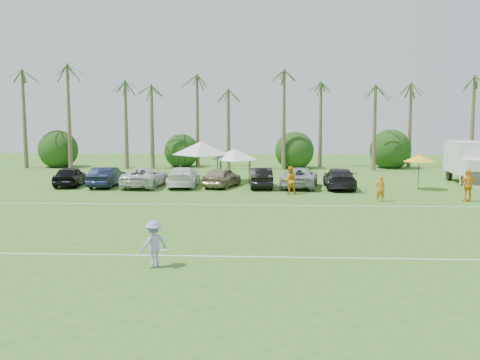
{
  "coord_description": "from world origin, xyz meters",
  "views": [
    {
      "loc": [
        3.29,
        -17.6,
        5.19
      ],
      "look_at": [
        1.65,
        13.25,
        1.6
      ],
      "focal_mm": 40.0,
      "sensor_mm": 36.0,
      "label": 1
    }
  ],
  "objects": [
    {
      "name": "palm_tree_5",
      "position": [
        0.0,
        38.0,
        8.35
      ],
      "size": [
        2.4,
        2.4,
        9.9
      ],
      "color": "brown",
      "rests_on": "ground"
    },
    {
      "name": "palm_tree_7",
      "position": [
        8.0,
        38.0,
        10.06
      ],
      "size": [
        2.4,
        2.4,
        11.9
      ],
      "color": "brown",
      "rests_on": "ground"
    },
    {
      "name": "parked_car_5",
      "position": [
        2.72,
        22.1,
        0.76
      ],
      "size": [
        1.91,
        4.71,
        1.52
      ],
      "primitive_type": "imported",
      "rotation": [
        0.0,
        0.0,
        3.21
      ],
      "color": "black",
      "rests_on": "ground"
    },
    {
      "name": "palm_tree_8",
      "position": [
        13.0,
        38.0,
        7.48
      ],
      "size": [
        2.4,
        2.4,
        8.9
      ],
      "color": "brown",
      "rests_on": "ground"
    },
    {
      "name": "bush_tree_2",
      "position": [
        6.0,
        39.0,
        1.8
      ],
      "size": [
        4.0,
        4.0,
        4.0
      ],
      "color": "brown",
      "rests_on": "ground"
    },
    {
      "name": "sideline_player_b",
      "position": [
        4.77,
        18.79,
        0.96
      ],
      "size": [
        1.04,
        0.88,
        1.91
      ],
      "primitive_type": "imported",
      "rotation": [
        0.0,
        0.0,
        3.32
      ],
      "color": "orange",
      "rests_on": "ground"
    },
    {
      "name": "market_umbrella",
      "position": [
        14.18,
        21.56,
        2.31
      ],
      "size": [
        2.32,
        2.32,
        2.58
      ],
      "color": "black",
      "rests_on": "ground"
    },
    {
      "name": "palm_tree_10",
      "position": [
        23.0,
        38.0,
        9.21
      ],
      "size": [
        2.4,
        2.4,
        10.9
      ],
      "color": "brown",
      "rests_on": "ground"
    },
    {
      "name": "parked_car_2",
      "position": [
        -6.01,
        22.05,
        0.76
      ],
      "size": [
        2.86,
        5.61,
        1.52
      ],
      "primitive_type": "imported",
      "rotation": [
        0.0,
        0.0,
        3.08
      ],
      "color": "silver",
      "rests_on": "ground"
    },
    {
      "name": "box_truck",
      "position": [
        19.26,
        25.5,
        1.77
      ],
      "size": [
        2.81,
        6.57,
        3.32
      ],
      "rotation": [
        0.0,
        0.0,
        -0.06
      ],
      "color": "white",
      "rests_on": "ground"
    },
    {
      "name": "palm_tree_6",
      "position": [
        4.0,
        38.0,
        9.21
      ],
      "size": [
        2.4,
        2.4,
        10.9
      ],
      "color": "brown",
      "rests_on": "ground"
    },
    {
      "name": "parked_car_0",
      "position": [
        -11.83,
        22.23,
        0.76
      ],
      "size": [
        2.16,
        4.59,
        1.52
      ],
      "primitive_type": "imported",
      "rotation": [
        0.0,
        0.0,
        3.23
      ],
      "color": "black",
      "rests_on": "ground"
    },
    {
      "name": "parked_car_7",
      "position": [
        8.54,
        21.86,
        0.76
      ],
      "size": [
        2.28,
        5.29,
        1.52
      ],
      "primitive_type": "imported",
      "rotation": [
        0.0,
        0.0,
        3.11
      ],
      "color": "black",
      "rests_on": "ground"
    },
    {
      "name": "palm_tree_0",
      "position": [
        -22.0,
        38.0,
        7.48
      ],
      "size": [
        2.4,
        2.4,
        8.9
      ],
      "color": "brown",
      "rests_on": "ground"
    },
    {
      "name": "palm_tree_2",
      "position": [
        -12.0,
        38.0,
        9.21
      ],
      "size": [
        2.4,
        2.4,
        10.9
      ],
      "color": "brown",
      "rests_on": "ground"
    },
    {
      "name": "palm_tree_9",
      "position": [
        18.0,
        38.0,
        8.35
      ],
      "size": [
        2.4,
        2.4,
        9.9
      ],
      "color": "brown",
      "rests_on": "ground"
    },
    {
      "name": "field_lines",
      "position": [
        0.0,
        8.0,
        0.01
      ],
      "size": [
        80.0,
        12.1,
        0.01
      ],
      "color": "white",
      "rests_on": "ground"
    },
    {
      "name": "sideline_player_a",
      "position": [
        10.29,
        15.9,
        0.8
      ],
      "size": [
        0.59,
        0.4,
        1.61
      ],
      "primitive_type": "imported",
      "rotation": [
        0.0,
        0.0,
        3.12
      ],
      "color": "orange",
      "rests_on": "ground"
    },
    {
      "name": "ground",
      "position": [
        0.0,
        0.0,
        0.0
      ],
      "size": [
        120.0,
        120.0,
        0.0
      ],
      "primitive_type": "plane",
      "color": "#3B6F21",
      "rests_on": "ground"
    },
    {
      "name": "sideline_player_c",
      "position": [
        15.76,
        16.14,
        1.0
      ],
      "size": [
        1.24,
        0.66,
        2.01
      ],
      "primitive_type": "imported",
      "rotation": [
        0.0,
        0.0,
        3.29
      ],
      "color": "orange",
      "rests_on": "ground"
    },
    {
      "name": "parked_car_1",
      "position": [
        -8.92,
        21.97,
        0.76
      ],
      "size": [
        1.84,
        4.69,
        1.52
      ],
      "primitive_type": "imported",
      "rotation": [
        0.0,
        0.0,
        3.09
      ],
      "color": "black",
      "rests_on": "ground"
    },
    {
      "name": "bush_tree_1",
      "position": [
        -6.0,
        39.0,
        1.8
      ],
      "size": [
        4.0,
        4.0,
        4.0
      ],
      "color": "brown",
      "rests_on": "ground"
    },
    {
      "name": "palm_tree_3",
      "position": [
        -8.0,
        38.0,
        10.06
      ],
      "size": [
        2.4,
        2.4,
        11.9
      ],
      "color": "brown",
      "rests_on": "ground"
    },
    {
      "name": "palm_tree_1",
      "position": [
        -17.0,
        38.0,
        8.35
      ],
      "size": [
        2.4,
        2.4,
        9.9
      ],
      "color": "brown",
      "rests_on": "ground"
    },
    {
      "name": "bush_tree_0",
      "position": [
        -19.0,
        39.0,
        1.8
      ],
      "size": [
        4.0,
        4.0,
        4.0
      ],
      "color": "brown",
      "rests_on": "ground"
    },
    {
      "name": "parked_car_4",
      "position": [
        -0.19,
        22.31,
        0.76
      ],
      "size": [
        3.02,
        4.79,
        1.52
      ],
      "primitive_type": "imported",
      "rotation": [
        0.0,
        0.0,
        2.84
      ],
      "color": "gray",
      "rests_on": "ground"
    },
    {
      "name": "parked_car_6",
      "position": [
        5.63,
        22.34,
        0.76
      ],
      "size": [
        3.2,
        5.74,
        1.52
      ],
      "primitive_type": "imported",
      "rotation": [
        0.0,
        0.0,
        3.01
      ],
      "color": "#A0A6AE",
      "rests_on": "ground"
    },
    {
      "name": "frisbee_player",
      "position": [
        -0.7,
        0.5,
        0.82
      ],
      "size": [
        1.19,
        1.17,
        1.64
      ],
      "rotation": [
        0.0,
        0.0,
        3.9
      ],
      "color": "#9896D5",
      "rests_on": "ground"
    },
    {
      "name": "canopy_tent_right",
      "position": [
        0.52,
        25.76,
        2.69
      ],
      "size": [
        3.88,
        3.88,
        3.15
      ],
      "color": "black",
      "rests_on": "ground"
    },
    {
      "name": "parked_car_3",
      "position": [
        -3.1,
        22.26,
        0.76
      ],
      "size": [
        2.24,
        5.28,
        1.52
      ],
      "primitive_type": "imported",
      "rotation": [
        0.0,
        0.0,
        3.16
      ],
      "color": "white",
      "rests_on": "ground"
    },
    {
      "name": "palm_tree_4",
      "position": [
        -4.0,
        38.0,
        7.48
      ],
      "size": [
        2.4,
        2.4,
        8.9
      ],
      "color": "brown",
      "rests_on": "ground"
    },
    {
      "name": "canopy_tent_left",
      "position": [
        -2.25,
        25.75,
        3.29
      ],
      "size": [
        4.74,
        4.74,
        3.84
      ],
      "color": "black",
      "rests_on": "ground"
    },
    {
      "name": "bush_tree_3",
      "position": [
        16.0,
        39.0,
        1.8
      ],
      "size": [
        4.0,
        4.0,
        4.0
      ],
      "color": "brown",
      "rests_on": "ground"
    }
  ]
}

